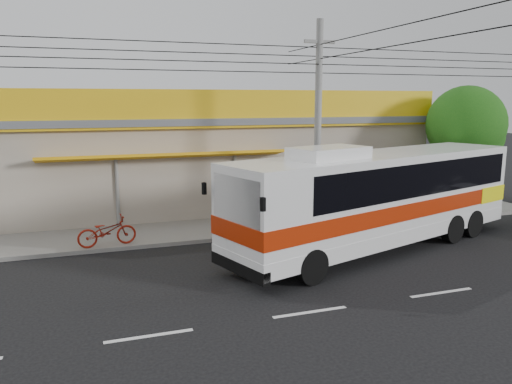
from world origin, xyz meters
TOP-DOWN VIEW (x-y plane):
  - ground at (0.00, 0.00)m, footprint 120.00×120.00m
  - sidewalk at (0.00, 6.00)m, footprint 30.00×3.20m
  - lane_markings at (0.00, -2.50)m, footprint 50.00×0.12m
  - storefront_building at (-0.01, 11.54)m, footprint 22.60×9.20m
  - coach_bus at (4.80, 1.77)m, footprint 12.56×6.30m
  - motorbike_red at (-4.58, 4.70)m, footprint 2.11×0.96m
  - utility_pole at (3.35, 4.20)m, footprint 34.00×14.00m
  - tree_near at (11.75, 5.61)m, footprint 3.58×3.58m

SIDE VIEW (x-z plane):
  - ground at x=0.00m, z-range 0.00..0.00m
  - lane_markings at x=0.00m, z-range -0.01..0.01m
  - sidewalk at x=0.00m, z-range 0.00..0.15m
  - motorbike_red at x=-4.58m, z-range 0.15..1.22m
  - coach_bus at x=4.80m, z-range 0.13..3.94m
  - storefront_building at x=-0.01m, z-range -0.55..5.15m
  - tree_near at x=11.75m, z-range 1.05..6.99m
  - utility_pole at x=3.35m, z-range 2.67..10.89m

